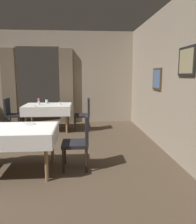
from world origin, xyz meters
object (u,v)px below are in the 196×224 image
object	(u,v)px
dining_table_far	(48,108)
chair_mid_right	(80,139)
chair_far_left	(12,113)
glass_far_c	(60,103)
flower_vase_far	(39,101)
glass_far_d	(47,101)
chair_far_right	(85,113)
plate_mid_a	(29,124)
dining_table_mid	(17,133)
plate_far_b	(34,106)

from	to	relation	value
dining_table_far	chair_mid_right	distance (m)	2.93
dining_table_far	chair_far_left	xyz separation A→B (m)	(-1.05, 0.09, -0.14)
dining_table_far	glass_far_c	bearing A→B (deg)	-14.29
chair_mid_right	glass_far_c	bearing A→B (deg)	102.02
dining_table_far	glass_far_c	size ratio (longest dim) A/B	16.19
flower_vase_far	glass_far_d	xyz separation A→B (m)	(0.17, 0.33, -0.05)
chair_far_right	glass_far_c	world-z (taller)	chair_far_right
chair_far_left	plate_mid_a	bearing A→B (deg)	-67.60
dining_table_mid	plate_far_b	bearing A→B (deg)	95.13
chair_far_left	plate_mid_a	xyz separation A→B (m)	(1.10, -2.68, 0.24)
chair_mid_right	glass_far_c	distance (m)	2.76
dining_table_far	chair_far_left	distance (m)	1.07
dining_table_far	glass_far_d	bearing A→B (deg)	104.53
flower_vase_far	plate_far_b	world-z (taller)	flower_vase_far
dining_table_mid	chair_far_right	distance (m)	3.00
plate_mid_a	glass_far_d	world-z (taller)	glass_far_d
plate_far_b	glass_far_c	bearing A→B (deg)	17.63
plate_mid_a	flower_vase_far	distance (m)	2.57
flower_vase_far	dining_table_mid	bearing A→B (deg)	-86.91
chair_far_right	plate_far_b	size ratio (longest dim) A/B	5.14
dining_table_mid	flower_vase_far	distance (m)	2.83
dining_table_mid	flower_vase_far	world-z (taller)	flower_vase_far
plate_mid_a	dining_table_far	bearing A→B (deg)	91.14
dining_table_mid	plate_far_b	world-z (taller)	plate_far_b
chair_mid_right	chair_far_right	size ratio (longest dim) A/B	1.00
chair_far_left	flower_vase_far	distance (m)	0.89
flower_vase_far	plate_far_b	distance (m)	0.29
dining_table_mid	glass_far_c	world-z (taller)	glass_far_c
dining_table_mid	plate_far_b	size ratio (longest dim) A/B	6.98
chair_mid_right	plate_far_b	xyz separation A→B (m)	(-1.25, 2.47, 0.24)
chair_far_right	glass_far_d	size ratio (longest dim) A/B	8.17
plate_far_b	flower_vase_far	bearing A→B (deg)	73.35
chair_mid_right	chair_far_left	distance (m)	3.48
dining_table_far	plate_mid_a	world-z (taller)	plate_mid_a
dining_table_mid	glass_far_d	world-z (taller)	glass_far_d
chair_far_right	flower_vase_far	bearing A→B (deg)	177.75
glass_far_d	glass_far_c	bearing A→B (deg)	-41.53
chair_mid_right	plate_mid_a	xyz separation A→B (m)	(-0.87, 0.18, 0.24)
chair_far_right	glass_far_d	bearing A→B (deg)	161.14
chair_mid_right	chair_far_right	xyz separation A→B (m)	(0.13, 2.68, 0.00)
chair_far_left	plate_far_b	bearing A→B (deg)	-27.99
plate_far_b	chair_mid_right	bearing A→B (deg)	-63.25
plate_mid_a	flower_vase_far	bearing A→B (deg)	96.61
plate_mid_a	plate_far_b	xyz separation A→B (m)	(-0.37, 2.29, 0.00)
flower_vase_far	chair_far_right	bearing A→B (deg)	-2.25
chair_far_left	glass_far_c	xyz separation A→B (m)	(1.41, -0.17, 0.28)
dining_table_mid	dining_table_far	distance (m)	2.86
flower_vase_far	glass_far_c	xyz separation A→B (m)	(0.60, -0.04, -0.06)
dining_table_mid	chair_mid_right	distance (m)	1.03
plate_mid_a	glass_far_c	distance (m)	2.52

